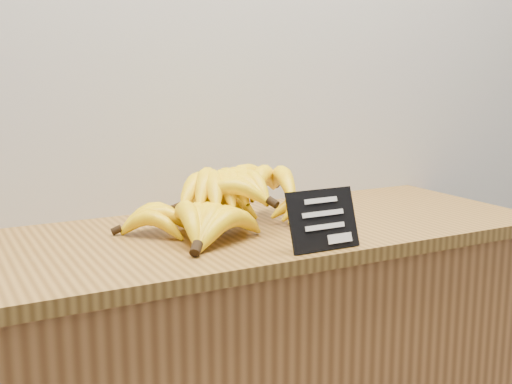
# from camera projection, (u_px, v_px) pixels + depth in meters

# --- Properties ---
(counter_top) EXTENTS (1.38, 0.54, 0.03)m
(counter_top) POSITION_uv_depth(u_px,v_px,m) (246.00, 234.00, 1.44)
(counter_top) COLOR olive
(counter_top) RESTS_ON counter
(chalkboard_sign) EXTENTS (0.15, 0.04, 0.12)m
(chalkboard_sign) POSITION_uv_depth(u_px,v_px,m) (323.00, 220.00, 1.26)
(chalkboard_sign) COLOR black
(chalkboard_sign) RESTS_ON counter_top
(banana_pile) EXTENTS (0.52, 0.34, 0.13)m
(banana_pile) POSITION_uv_depth(u_px,v_px,m) (233.00, 202.00, 1.42)
(banana_pile) COLOR yellow
(banana_pile) RESTS_ON counter_top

